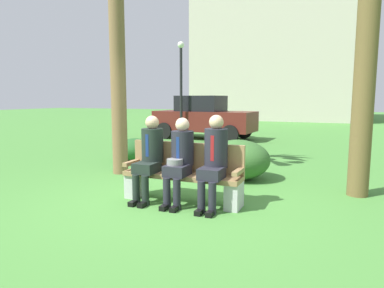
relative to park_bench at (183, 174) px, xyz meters
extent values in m
plane|color=#478538|center=(-0.18, -0.17, -0.42)|extent=(80.00, 80.00, 0.00)
cube|color=#99754C|center=(0.00, -0.06, 0.00)|extent=(1.85, 0.44, 0.07)
cube|color=#99754C|center=(0.00, 0.13, 0.26)|extent=(1.85, 0.06, 0.45)
cube|color=#99754C|center=(-0.88, -0.06, 0.13)|extent=(0.08, 0.44, 0.06)
cube|color=#99754C|center=(0.88, -0.06, 0.13)|extent=(0.08, 0.44, 0.06)
cube|color=#BEBEBE|center=(-0.82, -0.06, -0.23)|extent=(0.20, 0.37, 0.38)
cube|color=#BEBEBE|center=(0.82, -0.06, -0.23)|extent=(0.20, 0.37, 0.38)
cube|color=#1E2823|center=(-0.51, -0.23, 0.11)|extent=(0.32, 0.38, 0.16)
cylinder|color=#1E2823|center=(-0.59, -0.42, -0.19)|extent=(0.11, 0.11, 0.45)
cylinder|color=#1E2823|center=(-0.43, -0.42, -0.19)|extent=(0.11, 0.11, 0.45)
cube|color=black|center=(-0.59, -0.48, -0.38)|extent=(0.09, 0.22, 0.07)
cube|color=black|center=(-0.43, -0.48, -0.38)|extent=(0.09, 0.22, 0.07)
cylinder|color=#1E2823|center=(-0.51, -0.04, 0.43)|extent=(0.34, 0.34, 0.53)
cube|color=navy|center=(-0.51, -0.20, 0.45)|extent=(0.05, 0.01, 0.34)
sphere|color=tan|center=(-0.51, -0.04, 0.79)|extent=(0.21, 0.21, 0.21)
cube|color=#23232D|center=(0.00, -0.23, 0.11)|extent=(0.32, 0.38, 0.16)
cylinder|color=#23232D|center=(-0.08, -0.42, -0.19)|extent=(0.11, 0.11, 0.45)
cylinder|color=#23232D|center=(0.08, -0.42, -0.19)|extent=(0.11, 0.11, 0.45)
cube|color=black|center=(-0.08, -0.48, -0.38)|extent=(0.09, 0.22, 0.07)
cube|color=black|center=(0.08, -0.48, -0.38)|extent=(0.09, 0.22, 0.07)
cylinder|color=#23232D|center=(0.00, -0.04, 0.42)|extent=(0.34, 0.34, 0.51)
cube|color=navy|center=(0.00, -0.20, 0.44)|extent=(0.05, 0.01, 0.33)
sphere|color=beige|center=(0.00, -0.04, 0.77)|extent=(0.21, 0.21, 0.21)
cylinder|color=gray|center=(-0.03, -0.25, 0.24)|extent=(0.24, 0.24, 0.09)
cube|color=#23232D|center=(0.54, -0.23, 0.11)|extent=(0.32, 0.38, 0.16)
cylinder|color=#23232D|center=(0.46, -0.42, -0.19)|extent=(0.11, 0.11, 0.45)
cylinder|color=#23232D|center=(0.62, -0.42, -0.19)|extent=(0.11, 0.11, 0.45)
cube|color=black|center=(0.46, -0.48, -0.38)|extent=(0.09, 0.22, 0.07)
cube|color=black|center=(0.62, -0.48, -0.38)|extent=(0.09, 0.22, 0.07)
cylinder|color=#23232D|center=(0.54, -0.04, 0.44)|extent=(0.34, 0.34, 0.57)
cube|color=maroon|center=(0.54, -0.20, 0.46)|extent=(0.05, 0.01, 0.36)
sphere|color=tan|center=(0.54, -0.04, 0.82)|extent=(0.21, 0.21, 0.21)
cylinder|color=brown|center=(2.51, 1.38, 1.64)|extent=(0.33, 0.33, 4.13)
cylinder|color=brown|center=(-2.06, 1.33, 1.95)|extent=(0.32, 0.32, 4.74)
ellipsoid|color=#35642B|center=(0.39, 1.76, -0.03)|extent=(1.24, 1.14, 0.78)
ellipsoid|color=#245726|center=(-2.59, 2.73, -0.13)|extent=(0.91, 0.83, 0.57)
cube|color=#591E19|center=(-2.64, 7.93, 0.28)|extent=(4.00, 1.84, 0.76)
cube|color=black|center=(-2.79, 7.94, 0.96)|extent=(1.80, 1.48, 0.60)
cylinder|color=black|center=(-1.22, 8.61, -0.10)|extent=(0.65, 0.19, 0.64)
cylinder|color=black|center=(-1.33, 7.05, -0.10)|extent=(0.65, 0.19, 0.64)
cylinder|color=black|center=(-3.94, 8.81, -0.10)|extent=(0.65, 0.19, 0.64)
cylinder|color=black|center=(-4.05, 7.25, -0.10)|extent=(0.65, 0.19, 0.64)
cylinder|color=black|center=(-3.22, 7.01, 1.27)|extent=(0.10, 0.10, 3.39)
sphere|color=white|center=(-3.22, 7.01, 3.09)|extent=(0.24, 0.24, 0.24)
cube|color=#B9B2A0|center=(-2.03, 22.12, 6.33)|extent=(12.11, 6.02, 13.50)
camera|label=1|loc=(2.12, -4.74, 1.16)|focal=32.31mm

